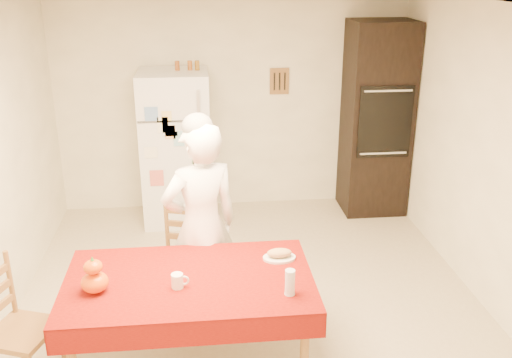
{
  "coord_description": "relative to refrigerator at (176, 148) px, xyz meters",
  "views": [
    {
      "loc": [
        -0.4,
        -4.21,
        2.79
      ],
      "look_at": [
        0.07,
        0.2,
        1.09
      ],
      "focal_mm": 40.0,
      "sensor_mm": 36.0,
      "label": 1
    }
  ],
  "objects": [
    {
      "name": "pumpkin_upper",
      "position": [
        -0.46,
        -2.77,
        0.09
      ],
      "size": [
        0.12,
        0.12,
        0.09
      ],
      "primitive_type": "ellipsoid",
      "color": "orange",
      "rests_on": "pumpkin_lower"
    },
    {
      "name": "bread_plate",
      "position": [
        0.8,
        -2.46,
        -0.08
      ],
      "size": [
        0.24,
        0.24,
        0.02
      ],
      "primitive_type": "cylinder",
      "color": "silver",
      "rests_on": "dining_table"
    },
    {
      "name": "chair_far",
      "position": [
        0.1,
        -1.82,
        -0.34
      ],
      "size": [
        0.52,
        0.51,
        0.95
      ],
      "rotation": [
        0.0,
        0.0,
        -0.3
      ],
      "color": "brown",
      "rests_on": "floor"
    },
    {
      "name": "dining_table",
      "position": [
        0.15,
        -2.67,
        -0.16
      ],
      "size": [
        1.7,
        1.0,
        0.76
      ],
      "color": "brown",
      "rests_on": "floor"
    },
    {
      "name": "coffee_mug",
      "position": [
        0.08,
        -2.78,
        -0.04
      ],
      "size": [
        0.08,
        0.08,
        0.1
      ],
      "primitive_type": "cylinder",
      "color": "silver",
      "rests_on": "dining_table"
    },
    {
      "name": "spice_jar_mid",
      "position": [
        0.19,
        0.05,
        0.9
      ],
      "size": [
        0.05,
        0.05,
        0.1
      ],
      "primitive_type": "cylinder",
      "color": "#914F1A",
      "rests_on": "refrigerator"
    },
    {
      "name": "floor",
      "position": [
        0.65,
        -1.88,
        -0.85
      ],
      "size": [
        4.5,
        4.5,
        0.0
      ],
      "primitive_type": "plane",
      "color": "tan",
      "rests_on": "ground"
    },
    {
      "name": "oven_cabinet",
      "position": [
        2.28,
        0.05,
        0.25
      ],
      "size": [
        0.7,
        0.62,
        2.2
      ],
      "color": "black",
      "rests_on": "floor"
    },
    {
      "name": "spice_jar_right",
      "position": [
        0.27,
        0.05,
        0.9
      ],
      "size": [
        0.05,
        0.05,
        0.1
      ],
      "primitive_type": "cylinder",
      "color": "#8D5E19",
      "rests_on": "refrigerator"
    },
    {
      "name": "bread_loaf",
      "position": [
        0.8,
        -2.46,
        -0.04
      ],
      "size": [
        0.18,
        0.1,
        0.06
      ],
      "primitive_type": "ellipsoid",
      "color": "#A88752",
      "rests_on": "bread_plate"
    },
    {
      "name": "chair_left",
      "position": [
        -1.05,
        -2.7,
        -0.34
      ],
      "size": [
        0.52,
        0.53,
        0.95
      ],
      "rotation": [
        0.0,
        0.0,
        1.23
      ],
      "color": "brown",
      "rests_on": "floor"
    },
    {
      "name": "wine_glass",
      "position": [
        0.8,
        -2.93,
        -0.0
      ],
      "size": [
        0.07,
        0.07,
        0.18
      ],
      "primitive_type": "cylinder",
      "color": "silver",
      "rests_on": "dining_table"
    },
    {
      "name": "room_shell",
      "position": [
        0.65,
        -1.88,
        0.77
      ],
      "size": [
        4.02,
        4.52,
        2.51
      ],
      "color": "white",
      "rests_on": "ground"
    },
    {
      "name": "seated_woman",
      "position": [
        0.25,
        -2.05,
        0.0
      ],
      "size": [
        0.72,
        0.59,
        1.7
      ],
      "primitive_type": "imported",
      "rotation": [
        0.0,
        0.0,
        3.48
      ],
      "color": "white",
      "rests_on": "floor"
    },
    {
      "name": "spice_jar_left",
      "position": [
        0.05,
        0.05,
        0.9
      ],
      "size": [
        0.05,
        0.05,
        0.1
      ],
      "primitive_type": "cylinder",
      "color": "brown",
      "rests_on": "refrigerator"
    },
    {
      "name": "pumpkin_lower",
      "position": [
        -0.46,
        -2.77,
        -0.02
      ],
      "size": [
        0.18,
        0.18,
        0.14
      ],
      "primitive_type": "ellipsoid",
      "color": "#CB5A04",
      "rests_on": "dining_table"
    },
    {
      "name": "refrigerator",
      "position": [
        0.0,
        0.0,
        0.0
      ],
      "size": [
        0.75,
        0.74,
        1.7
      ],
      "color": "white",
      "rests_on": "floor"
    }
  ]
}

